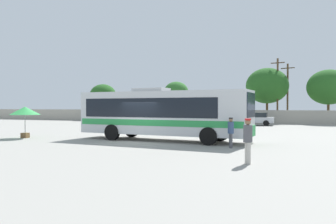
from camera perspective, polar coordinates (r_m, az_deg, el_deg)
name	(u,v)px	position (r m, az deg, el deg)	size (l,w,h in m)	color
ground_plane	(186,131)	(29.83, 3.13, -3.28)	(300.00, 300.00, 0.00)	gray
perimeter_wall	(219,116)	(44.19, 8.91, -0.77)	(80.00, 0.30, 1.73)	#9E998C
coach_bus_silver_green	(161,112)	(21.30, -1.22, -0.08)	(11.51, 3.45, 3.42)	silver
attendant_by_bus_door	(231,131)	(17.80, 10.87, -3.22)	(0.44, 0.44, 1.63)	#4C4C51
passenger_waiting_on_apron	(248,138)	(13.04, 13.72, -4.44)	(0.49, 0.49, 1.76)	#B7B2A8
vendor_umbrella_near_gate_green	(25,111)	(25.12, -23.63, 0.09)	(2.04, 2.04, 2.20)	gray
parked_car_leftmost_black	(111,117)	(45.37, -9.92, -0.84)	(4.26, 2.05, 1.47)	black
parked_car_second_red	(149,117)	(43.00, -3.37, -0.94)	(4.51, 2.20, 1.44)	red
parked_car_third_grey	(188,118)	(40.50, 3.54, -1.05)	(4.06, 1.99, 1.47)	slate
parked_car_rightmost_silver	(256,119)	(39.64, 14.99, -1.11)	(4.23, 2.01, 1.48)	#B7BABF
utility_pole_near	(288,92)	(47.14, 20.09, 3.31)	(1.76, 0.64, 7.98)	#4C3823
utility_pole_far	(278,89)	(45.86, 18.52, 3.76)	(1.79, 0.48, 8.58)	#4C3823
roadside_tree_left	(103,95)	(54.98, -11.25, 2.85)	(4.31, 4.31, 5.86)	brown
roadside_tree_midleft	(176,92)	(51.51, 1.44, 3.48)	(3.84, 3.84, 6.09)	brown
roadside_tree_midright	(267,86)	(47.04, 16.87, 4.39)	(5.72, 5.72, 7.47)	brown
roadside_tree_right	(328,87)	(47.16, 26.15, 3.91)	(5.33, 5.33, 6.97)	brown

